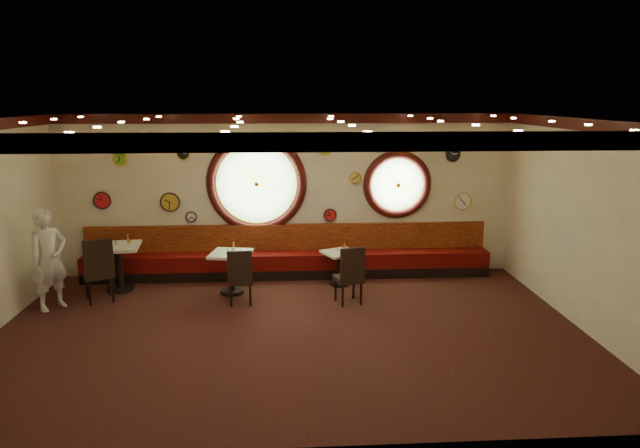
{
  "coord_description": "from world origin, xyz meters",
  "views": [
    {
      "loc": [
        -0.06,
        -8.2,
        3.51
      ],
      "look_at": [
        0.51,
        0.8,
        1.5
      ],
      "focal_mm": 32.0,
      "sensor_mm": 36.0,
      "label": 1
    }
  ],
  "objects_px": {
    "condiment_c_pepper": "(343,249)",
    "chair_c": "(350,272)",
    "table_a": "(118,262)",
    "table_c": "(340,264)",
    "condiment_b_salt": "(227,249)",
    "condiment_a_bottle": "(128,239)",
    "waiter": "(49,259)",
    "condiment_a_pepper": "(116,243)",
    "condiment_b_bottle": "(234,246)",
    "chair_a": "(98,266)",
    "condiment_b_pepper": "(233,251)",
    "condiment_a_salt": "(110,242)",
    "condiment_c_salt": "(338,249)",
    "table_b": "(231,268)",
    "condiment_c_bottle": "(345,246)",
    "chair_b": "(240,274)"
  },
  "relations": [
    {
      "from": "chair_a",
      "to": "condiment_b_salt",
      "type": "bearing_deg",
      "value": -14.44
    },
    {
      "from": "table_c",
      "to": "table_a",
      "type": "bearing_deg",
      "value": -179.52
    },
    {
      "from": "condiment_b_salt",
      "to": "condiment_c_salt",
      "type": "relative_size",
      "value": 0.95
    },
    {
      "from": "table_a",
      "to": "condiment_c_pepper",
      "type": "height_order",
      "value": "table_a"
    },
    {
      "from": "condiment_c_pepper",
      "to": "condiment_a_bottle",
      "type": "relative_size",
      "value": 0.58
    },
    {
      "from": "chair_a",
      "to": "condiment_b_salt",
      "type": "relative_size",
      "value": 8.03
    },
    {
      "from": "table_a",
      "to": "chair_b",
      "type": "xyz_separation_m",
      "value": [
        2.3,
        -0.94,
        0.03
      ]
    },
    {
      "from": "chair_a",
      "to": "chair_b",
      "type": "xyz_separation_m",
      "value": [
        2.45,
        -0.3,
        -0.09
      ]
    },
    {
      "from": "condiment_b_salt",
      "to": "condiment_c_pepper",
      "type": "relative_size",
      "value": 0.88
    },
    {
      "from": "chair_a",
      "to": "condiment_c_pepper",
      "type": "relative_size",
      "value": 7.09
    },
    {
      "from": "waiter",
      "to": "condiment_a_salt",
      "type": "bearing_deg",
      "value": 1.7
    },
    {
      "from": "chair_a",
      "to": "condiment_c_salt",
      "type": "xyz_separation_m",
      "value": [
        4.22,
        0.69,
        0.05
      ]
    },
    {
      "from": "condiment_b_salt",
      "to": "condiment_a_pepper",
      "type": "height_order",
      "value": "condiment_a_pepper"
    },
    {
      "from": "condiment_a_salt",
      "to": "condiment_b_bottle",
      "type": "bearing_deg",
      "value": -6.18
    },
    {
      "from": "condiment_b_salt",
      "to": "condiment_a_bottle",
      "type": "relative_size",
      "value": 0.51
    },
    {
      "from": "condiment_a_pepper",
      "to": "condiment_b_bottle",
      "type": "bearing_deg",
      "value": -4.43
    },
    {
      "from": "chair_a",
      "to": "condiment_b_pepper",
      "type": "distance_m",
      "value": 2.31
    },
    {
      "from": "condiment_a_pepper",
      "to": "chair_a",
      "type": "bearing_deg",
      "value": -102.02
    },
    {
      "from": "chair_c",
      "to": "waiter",
      "type": "relative_size",
      "value": 0.37
    },
    {
      "from": "condiment_a_pepper",
      "to": "condiment_c_pepper",
      "type": "distance_m",
      "value": 4.18
    },
    {
      "from": "condiment_c_pepper",
      "to": "waiter",
      "type": "bearing_deg",
      "value": -169.69
    },
    {
      "from": "condiment_a_bottle",
      "to": "condiment_a_pepper",
      "type": "bearing_deg",
      "value": -140.52
    },
    {
      "from": "condiment_c_pepper",
      "to": "condiment_c_bottle",
      "type": "distance_m",
      "value": 0.11
    },
    {
      "from": "table_a",
      "to": "chair_a",
      "type": "relative_size",
      "value": 1.2
    },
    {
      "from": "chair_c",
      "to": "condiment_a_bottle",
      "type": "bearing_deg",
      "value": 148.19
    },
    {
      "from": "chair_c",
      "to": "condiment_c_salt",
      "type": "xyz_separation_m",
      "value": [
        -0.12,
        1.08,
        0.11
      ]
    },
    {
      "from": "chair_a",
      "to": "table_a",
      "type": "bearing_deg",
      "value": 52.17
    },
    {
      "from": "condiment_b_pepper",
      "to": "condiment_b_bottle",
      "type": "bearing_deg",
      "value": 89.31
    },
    {
      "from": "table_c",
      "to": "condiment_c_pepper",
      "type": "distance_m",
      "value": 0.3
    },
    {
      "from": "table_a",
      "to": "condiment_a_pepper",
      "type": "height_order",
      "value": "condiment_a_pepper"
    },
    {
      "from": "condiment_c_bottle",
      "to": "table_c",
      "type": "bearing_deg",
      "value": -137.97
    },
    {
      "from": "condiment_c_salt",
      "to": "condiment_a_salt",
      "type": "bearing_deg",
      "value": 179.81
    },
    {
      "from": "condiment_c_pepper",
      "to": "chair_c",
      "type": "bearing_deg",
      "value": -88.5
    },
    {
      "from": "chair_b",
      "to": "condiment_a_salt",
      "type": "relative_size",
      "value": 5.96
    },
    {
      "from": "table_c",
      "to": "condiment_b_salt",
      "type": "height_order",
      "value": "condiment_b_salt"
    },
    {
      "from": "table_b",
      "to": "condiment_a_bottle",
      "type": "bearing_deg",
      "value": 167.03
    },
    {
      "from": "table_c",
      "to": "condiment_b_salt",
      "type": "relative_size",
      "value": 8.86
    },
    {
      "from": "condiment_b_pepper",
      "to": "table_a",
      "type": "bearing_deg",
      "value": 169.69
    },
    {
      "from": "table_a",
      "to": "chair_c",
      "type": "xyz_separation_m",
      "value": [
        4.19,
        -1.03,
        0.05
      ]
    },
    {
      "from": "table_b",
      "to": "chair_a",
      "type": "relative_size",
      "value": 1.14
    },
    {
      "from": "chair_a",
      "to": "condiment_a_pepper",
      "type": "height_order",
      "value": "chair_a"
    },
    {
      "from": "condiment_b_pepper",
      "to": "condiment_a_bottle",
      "type": "height_order",
      "value": "condiment_a_bottle"
    },
    {
      "from": "chair_a",
      "to": "waiter",
      "type": "xyz_separation_m",
      "value": [
        -0.71,
        -0.25,
        0.2
      ]
    },
    {
      "from": "condiment_c_salt",
      "to": "condiment_a_pepper",
      "type": "bearing_deg",
      "value": -179.08
    },
    {
      "from": "condiment_a_salt",
      "to": "condiment_b_pepper",
      "type": "xyz_separation_m",
      "value": [
        2.27,
        -0.45,
        -0.09
      ]
    },
    {
      "from": "table_b",
      "to": "condiment_a_pepper",
      "type": "distance_m",
      "value": 2.17
    },
    {
      "from": "condiment_c_pepper",
      "to": "waiter",
      "type": "distance_m",
      "value": 5.11
    },
    {
      "from": "table_c",
      "to": "chair_c",
      "type": "height_order",
      "value": "chair_c"
    },
    {
      "from": "condiment_c_salt",
      "to": "condiment_c_bottle",
      "type": "relative_size",
      "value": 0.6
    },
    {
      "from": "condiment_a_salt",
      "to": "condiment_a_pepper",
      "type": "height_order",
      "value": "same"
    }
  ]
}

